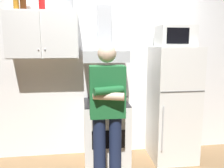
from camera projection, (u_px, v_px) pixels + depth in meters
name	position (u px, v px, depth m)	size (l,w,h in m)	color
back_wall_tiled	(107.00, 64.00, 3.42)	(4.80, 0.10, 2.70)	white
upper_cabinet	(43.00, 35.00, 3.02)	(0.90, 0.37, 0.60)	silver
stove_oven	(106.00, 132.00, 3.23)	(0.60, 0.62, 0.87)	white
range_hood	(105.00, 47.00, 3.15)	(0.60, 0.44, 0.75)	#B7BABF
refrigerator	(173.00, 104.00, 3.29)	(0.60, 0.62, 1.60)	white
microwave	(175.00, 36.00, 3.15)	(0.48, 0.37, 0.28)	silver
person_standing	(107.00, 112.00, 2.55)	(0.38, 0.33, 1.64)	#192342
cooking_pot	(117.00, 100.00, 3.05)	(0.29, 0.19, 0.09)	#B7BABF
bottle_liquor_amber	(16.00, 1.00, 2.93)	(0.07, 0.07, 0.26)	#B7721E
bottle_soda_red	(42.00, 1.00, 2.92)	(0.08, 0.08, 0.25)	red
bottle_canister_steel	(69.00, 4.00, 2.98)	(0.10, 0.10, 0.19)	#B2B5BA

